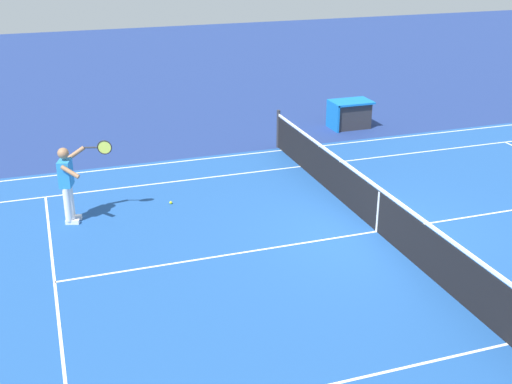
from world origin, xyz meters
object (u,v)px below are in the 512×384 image
object	(u,v)px
tennis_player_near	(68,181)
tennis_ball	(171,203)
equipment_cart_tarped	(349,114)
tennis_net	(379,210)

from	to	relation	value
tennis_player_near	tennis_ball	size ratio (longest dim) A/B	25.71
tennis_ball	equipment_cart_tarped	world-z (taller)	equipment_cart_tarped
tennis_net	tennis_ball	distance (m)	4.67
tennis_player_near	tennis_ball	world-z (taller)	tennis_player_near
tennis_net	tennis_ball	size ratio (longest dim) A/B	177.27
tennis_ball	tennis_net	bearing A→B (deg)	143.27
tennis_net	tennis_player_near	size ratio (longest dim) A/B	6.89
tennis_ball	tennis_player_near	bearing A→B (deg)	6.39
tennis_player_near	tennis_ball	xyz separation A→B (m)	(-2.17, -0.24, -0.90)
tennis_player_near	equipment_cart_tarped	world-z (taller)	tennis_player_near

